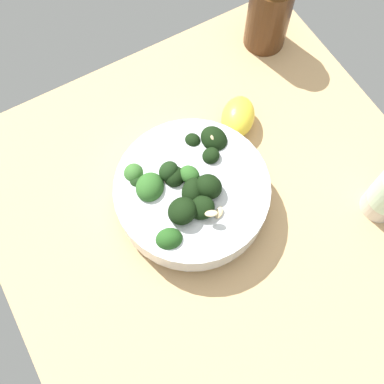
{
  "coord_description": "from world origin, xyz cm",
  "views": [
    {
      "loc": [
        20.19,
        -16.14,
        66.73
      ],
      "look_at": [
        -3.03,
        -2.84,
        4.0
      ],
      "focal_mm": 43.2,
      "sensor_mm": 36.0,
      "label": 1
    }
  ],
  "objects": [
    {
      "name": "bottle_short",
      "position": [
        -24.13,
        24.31,
        7.1
      ],
      "size": [
        7.41,
        7.41,
        14.86
      ],
      "color": "#472814",
      "rests_on": "ground_plane"
    },
    {
      "name": "lemon_wedge",
      "position": [
        -11.43,
        10.61,
        2.41
      ],
      "size": [
        9.16,
        9.08,
        4.82
      ],
      "primitive_type": "ellipsoid",
      "rotation": [
        0.0,
        0.0,
        2.38
      ],
      "color": "yellow",
      "rests_on": "ground_plane"
    },
    {
      "name": "ground_plane",
      "position": [
        0.0,
        0.0,
        -2.1
      ],
      "size": [
        66.59,
        66.59,
        4.2
      ],
      "primitive_type": "cube",
      "color": "tan"
    },
    {
      "name": "bowl_of_broccoli",
      "position": [
        -3.15,
        -3.02,
        4.13
      ],
      "size": [
        22.78,
        22.78,
        9.96
      ],
      "color": "white",
      "rests_on": "ground_plane"
    }
  ]
}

